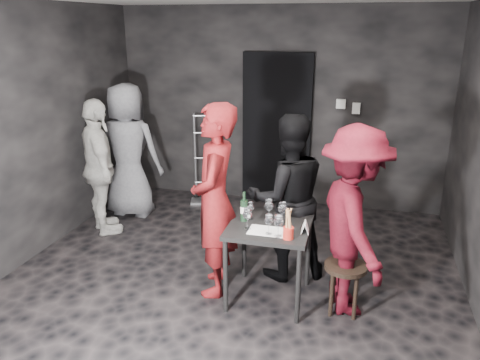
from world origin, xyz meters
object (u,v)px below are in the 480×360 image
(tasting_table, at_px, (269,235))
(server_red, at_px, (215,181))
(stool, at_px, (345,273))
(woman_black, at_px, (288,189))
(breadstick_cup, at_px, (289,224))
(wine_bottle, at_px, (244,210))
(man_maroon, at_px, (354,210))
(bystander_grey, at_px, (128,140))
(bystander_cream, at_px, (99,161))
(hand_truck, at_px, (207,185))

(tasting_table, distance_m, server_red, 0.69)
(stool, relative_size, woman_black, 0.25)
(server_red, height_order, breadstick_cup, server_red)
(woman_black, xyz_separation_m, wine_bottle, (-0.32, -0.46, -0.07))
(wine_bottle, bearing_deg, server_red, 177.36)
(server_red, xyz_separation_m, wine_bottle, (0.28, -0.01, -0.24))
(server_red, height_order, woman_black, server_red)
(stool, distance_m, man_maroon, 0.57)
(breadstick_cup, bearing_deg, wine_bottle, 149.58)
(woman_black, xyz_separation_m, bystander_grey, (-2.27, 1.05, 0.10))
(tasting_table, xyz_separation_m, stool, (0.69, -0.04, -0.27))
(bystander_grey, bearing_deg, tasting_table, 145.62)
(tasting_table, xyz_separation_m, man_maroon, (0.72, 0.04, 0.30))
(server_red, bearing_deg, man_maroon, 78.77)
(tasting_table, height_order, stool, tasting_table)
(tasting_table, height_order, man_maroon, man_maroon)
(man_maroon, bearing_deg, server_red, 69.29)
(bystander_grey, distance_m, wine_bottle, 2.47)
(bystander_cream, distance_m, breadstick_cup, 2.73)
(stool, distance_m, bystander_cream, 3.15)
(tasting_table, relative_size, bystander_grey, 0.36)
(hand_truck, height_order, woman_black, woman_black)
(bystander_cream, distance_m, wine_bottle, 2.21)
(bystander_cream, bearing_deg, wine_bottle, -156.21)
(bystander_cream, bearing_deg, stool, -150.33)
(hand_truck, xyz_separation_m, server_red, (0.86, -2.23, 0.87))
(man_maroon, height_order, bystander_cream, man_maroon)
(tasting_table, xyz_separation_m, server_red, (-0.53, 0.04, 0.45))
(hand_truck, relative_size, stool, 2.68)
(tasting_table, bearing_deg, server_red, 175.81)
(bystander_grey, bearing_deg, wine_bottle, 142.85)
(server_red, distance_m, bystander_cream, 1.96)
(tasting_table, height_order, wine_bottle, wine_bottle)
(bystander_grey, bearing_deg, bystander_cream, 84.60)
(wine_bottle, bearing_deg, man_maroon, 1.02)
(wine_bottle, bearing_deg, hand_truck, 116.91)
(stool, height_order, woman_black, woman_black)
(man_maroon, bearing_deg, bystander_cream, 52.66)
(wine_bottle, bearing_deg, bystander_cream, 156.01)
(man_maroon, xyz_separation_m, breadstick_cup, (-0.52, -0.28, -0.07))
(bystander_cream, bearing_deg, server_red, -159.21)
(bystander_grey, bearing_deg, stool, 151.91)
(man_maroon, bearing_deg, wine_bottle, 70.11)
(tasting_table, xyz_separation_m, bystander_grey, (-2.20, 1.53, 0.38))
(server_red, xyz_separation_m, bystander_grey, (-1.67, 1.50, -0.07))
(hand_truck, relative_size, tasting_table, 1.68)
(woman_black, height_order, bystander_grey, bystander_grey)
(stool, xyz_separation_m, man_maroon, (0.03, 0.09, 0.56))
(server_red, relative_size, bystander_grey, 1.07)
(bystander_grey, bearing_deg, breadstick_cup, 144.12)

